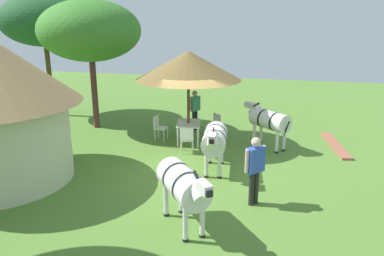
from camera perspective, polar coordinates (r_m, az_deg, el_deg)
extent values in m
plane|color=#557F31|center=(11.34, 0.35, -6.06)|extent=(36.00, 36.00, 0.00)
cylinder|color=#553320|center=(13.28, -0.55, 2.52)|extent=(0.10, 0.10, 2.30)
cone|color=brown|center=(12.98, -0.56, 9.59)|extent=(3.68, 3.68, 0.99)
cube|color=silver|center=(13.39, -0.54, 0.74)|extent=(1.36, 1.05, 0.04)
cylinder|color=silver|center=(12.99, -2.22, -1.47)|extent=(0.06, 0.06, 0.70)
cylinder|color=silver|center=(14.04, -1.85, -0.09)|extent=(0.06, 0.06, 0.70)
cylinder|color=silver|center=(12.95, 0.89, -1.51)|extent=(0.06, 0.06, 0.70)
cylinder|color=silver|center=(14.01, 1.02, -0.12)|extent=(0.06, 0.06, 0.70)
cube|color=white|center=(12.45, -0.77, -1.78)|extent=(0.50, 0.52, 0.04)
cube|color=white|center=(12.20, -0.83, -1.05)|extent=(0.13, 0.44, 0.45)
cylinder|color=white|center=(12.70, -1.58, -2.47)|extent=(0.04, 0.04, 0.45)
cylinder|color=white|center=(12.68, 0.13, -2.50)|extent=(0.04, 0.04, 0.45)
cylinder|color=white|center=(12.36, -1.69, -3.01)|extent=(0.04, 0.04, 0.45)
cylinder|color=white|center=(12.34, 0.07, -3.04)|extent=(0.04, 0.04, 0.45)
cube|color=silver|center=(14.01, 3.21, 0.28)|extent=(0.61, 0.61, 0.04)
cube|color=silver|center=(14.05, 3.86, 1.28)|extent=(0.34, 0.34, 0.45)
cylinder|color=silver|center=(13.83, 3.02, -0.91)|extent=(0.04, 0.04, 0.45)
cylinder|color=silver|center=(14.13, 2.16, -0.51)|extent=(0.04, 0.04, 0.45)
cylinder|color=silver|center=(14.02, 4.24, -0.68)|extent=(0.04, 0.04, 0.45)
cylinder|color=silver|center=(14.32, 3.36, -0.30)|extent=(0.04, 0.04, 0.45)
cube|color=white|center=(13.80, -4.76, 0.00)|extent=(0.46, 0.44, 0.04)
cube|color=white|center=(13.81, -5.51, 0.96)|extent=(0.44, 0.06, 0.45)
cylinder|color=white|center=(13.97, -3.76, -0.73)|extent=(0.04, 0.04, 0.45)
cylinder|color=white|center=(13.63, -4.32, -1.18)|extent=(0.04, 0.04, 0.45)
cylinder|color=white|center=(14.10, -5.14, -0.61)|extent=(0.04, 0.04, 0.45)
cylinder|color=white|center=(13.76, -5.72, -1.05)|extent=(0.04, 0.04, 0.45)
cylinder|color=black|center=(15.02, 0.62, 1.24)|extent=(0.12, 0.12, 0.81)
cylinder|color=black|center=(14.92, 0.24, 1.13)|extent=(0.12, 0.12, 0.81)
cube|color=#398B61|center=(14.80, 0.44, 3.76)|extent=(0.48, 0.40, 0.57)
cylinder|color=tan|center=(14.97, 1.11, 3.97)|extent=(0.08, 0.08, 0.54)
cylinder|color=tan|center=(14.63, -0.25, 3.67)|extent=(0.08, 0.08, 0.54)
sphere|color=tan|center=(14.72, 0.44, 5.33)|extent=(0.22, 0.22, 0.22)
cylinder|color=black|center=(9.13, 9.09, -9.17)|extent=(0.12, 0.12, 0.85)
cylinder|color=black|center=(9.23, 9.79, -8.93)|extent=(0.12, 0.12, 0.85)
cube|color=#2F4FB9|center=(8.89, 9.66, -4.82)|extent=(0.48, 0.47, 0.60)
cylinder|color=beige|center=(8.72, 8.42, -5.07)|extent=(0.09, 0.09, 0.57)
cylinder|color=beige|center=(9.06, 10.87, -4.36)|extent=(0.09, 0.09, 0.57)
sphere|color=beige|center=(8.75, 9.80, -2.15)|extent=(0.23, 0.23, 0.23)
cylinder|color=silver|center=(10.82, 3.50, -1.62)|extent=(1.52, 0.84, 0.68)
cylinder|color=black|center=(11.10, 3.60, -1.16)|extent=(0.16, 0.70, 0.69)
cylinder|color=black|center=(10.58, 3.40, -2.05)|extent=(0.16, 0.70, 0.69)
cylinder|color=silver|center=(10.08, 3.23, -1.91)|extent=(0.58, 0.37, 0.51)
cube|color=silver|center=(9.77, 3.13, -1.53)|extent=(0.42, 0.22, 0.20)
cube|color=black|center=(9.61, 3.04, -2.03)|extent=(0.13, 0.13, 0.12)
cube|color=black|center=(10.02, 3.25, -0.82)|extent=(0.37, 0.08, 0.28)
cylinder|color=silver|center=(10.51, 4.25, -5.81)|extent=(0.11, 0.11, 0.74)
cylinder|color=black|center=(10.65, 4.22, -7.49)|extent=(0.13, 0.13, 0.06)
cylinder|color=silver|center=(10.54, 2.21, -5.72)|extent=(0.11, 0.11, 0.74)
cylinder|color=black|center=(10.67, 2.19, -7.40)|extent=(0.13, 0.13, 0.06)
cylinder|color=silver|center=(11.54, 4.56, -3.76)|extent=(0.11, 0.11, 0.74)
cylinder|color=black|center=(11.66, 4.53, -5.31)|extent=(0.13, 0.13, 0.06)
cylinder|color=silver|center=(11.56, 2.71, -3.68)|extent=(0.11, 0.11, 0.74)
cylinder|color=black|center=(11.68, 2.69, -5.24)|extent=(0.13, 0.13, 0.06)
cylinder|color=black|center=(11.59, 3.76, -0.91)|extent=(0.24, 0.08, 0.53)
cylinder|color=silver|center=(13.03, 11.83, 1.20)|extent=(1.42, 1.49, 0.63)
cylinder|color=black|center=(12.84, 12.75, 0.92)|extent=(0.53, 0.48, 0.64)
cylinder|color=black|center=(13.20, 11.03, 1.44)|extent=(0.53, 0.48, 0.64)
cylinder|color=silver|center=(13.47, 9.68, 2.61)|extent=(0.56, 0.58, 0.49)
cube|color=silver|center=(13.63, 8.89, 3.49)|extent=(0.40, 0.42, 0.20)
cube|color=black|center=(13.76, 8.37, 3.52)|extent=(0.17, 0.17, 0.12)
cube|color=black|center=(13.43, 9.72, 3.43)|extent=(0.27, 0.30, 0.28)
cylinder|color=silver|center=(13.45, 9.50, -0.93)|extent=(0.11, 0.11, 0.76)
cylinder|color=black|center=(13.55, 9.43, -2.34)|extent=(0.13, 0.13, 0.06)
cylinder|color=silver|center=(13.68, 10.54, -0.68)|extent=(0.11, 0.11, 0.76)
cylinder|color=black|center=(13.79, 10.46, -2.07)|extent=(0.13, 0.13, 0.06)
cylinder|color=silver|center=(12.73, 12.90, -2.12)|extent=(0.11, 0.11, 0.76)
cylinder|color=black|center=(12.84, 12.80, -3.60)|extent=(0.13, 0.13, 0.06)
cylinder|color=silver|center=(12.98, 13.94, -1.84)|extent=(0.11, 0.11, 0.76)
cylinder|color=black|center=(13.09, 13.83, -3.29)|extent=(0.13, 0.13, 0.06)
cylinder|color=black|center=(12.56, 14.33, -0.01)|extent=(0.19, 0.21, 0.53)
cylinder|color=silver|center=(7.91, -1.39, -8.46)|extent=(1.57, 1.44, 0.68)
cylinder|color=black|center=(8.16, -2.20, -7.66)|extent=(0.49, 0.59, 0.69)
cylinder|color=black|center=(7.69, -0.62, -9.22)|extent=(0.49, 0.59, 0.69)
cylinder|color=silver|center=(7.23, 0.89, -9.40)|extent=(0.62, 0.58, 0.51)
cube|color=silver|center=(6.93, 1.89, -9.13)|extent=(0.43, 0.39, 0.20)
cube|color=black|center=(6.80, 2.56, -9.95)|extent=(0.17, 0.17, 0.12)
cube|color=black|center=(7.14, 0.90, -7.96)|extent=(0.31, 0.26, 0.28)
cylinder|color=silver|center=(7.82, 1.58, -14.00)|extent=(0.11, 0.11, 0.76)
cylinder|color=black|center=(8.00, 1.56, -16.15)|extent=(0.13, 0.13, 0.06)
cylinder|color=silver|center=(7.69, -1.02, -14.58)|extent=(0.11, 0.11, 0.76)
cylinder|color=black|center=(7.87, -1.00, -16.75)|extent=(0.13, 0.13, 0.06)
cylinder|color=silver|center=(8.71, -1.66, -10.61)|extent=(0.11, 0.11, 0.76)
cylinder|color=black|center=(8.88, -1.64, -12.61)|extent=(0.13, 0.13, 0.06)
cylinder|color=silver|center=(8.59, -4.01, -11.05)|extent=(0.11, 0.11, 0.76)
cylinder|color=black|center=(8.76, -3.96, -13.07)|extent=(0.13, 0.13, 0.06)
cylinder|color=black|center=(8.62, -3.43, -7.05)|extent=(0.22, 0.18, 0.53)
cylinder|color=#552C2B|center=(15.66, -14.71, 5.08)|extent=(0.24, 0.24, 2.81)
ellipsoid|color=#397A28|center=(15.38, -15.40, 14.20)|extent=(3.95, 3.95, 2.37)
cylinder|color=#4F3E1B|center=(18.32, -20.95, 6.80)|extent=(0.21, 0.21, 3.23)
ellipsoid|color=#1D4C24|center=(18.12, -21.83, 15.06)|extent=(3.74, 3.74, 2.24)
cube|color=#A15B45|center=(14.10, 21.13, -2.46)|extent=(2.82, 0.80, 0.08)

